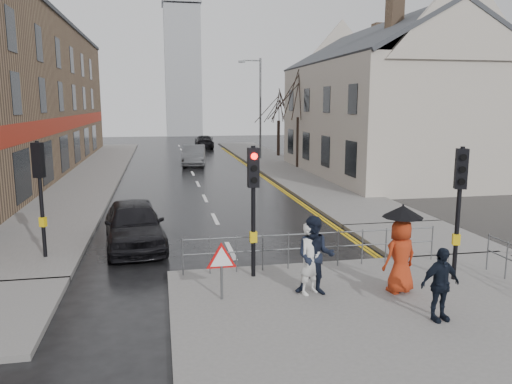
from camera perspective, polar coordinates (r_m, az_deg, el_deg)
name	(u,v)px	position (r m, az deg, el deg)	size (l,w,h in m)	color
ground	(247,284)	(13.03, -1.02, -10.49)	(120.00, 120.00, 0.00)	black
near_pavement	(425,332)	(10.90, 18.73, -14.91)	(10.00, 9.00, 0.14)	#605E5B
left_pavement	(95,171)	(35.58, -17.97, 2.31)	(4.00, 44.00, 0.14)	#605E5B
right_pavement	(274,163)	(38.27, 2.12, 3.31)	(4.00, 40.00, 0.14)	#605E5B
pavement_bridge_right	(420,238)	(17.88, 18.28, -5.04)	(4.00, 4.20, 0.14)	#605E5B
building_right_cream	(384,100)	(33.16, 14.44, 10.12)	(9.00, 16.40, 10.10)	#B2A99B
church_tower	(183,72)	(74.24, -8.37, 13.39)	(5.00, 5.00, 18.00)	#919499
traffic_signal_near_left	(253,188)	(12.61, -0.31, 0.41)	(0.28, 0.27, 3.40)	black
traffic_signal_near_right	(460,190)	(13.38, 22.26, 0.21)	(0.34, 0.33, 3.40)	black
traffic_signal_far_left	(40,179)	(15.55, -23.49, 1.41)	(0.34, 0.33, 3.40)	black
guard_railing_front	(314,242)	(13.76, 6.60, -5.66)	(7.14, 0.04, 1.00)	#595B5E
warning_sign	(222,262)	(11.45, -3.96, -7.93)	(0.80, 0.07, 1.35)	#595B5E
street_lamp	(258,102)	(40.79, 0.25, 10.26)	(1.83, 0.25, 8.00)	#595B5E
tree_near	(299,95)	(35.35, 4.90, 10.95)	(2.40, 2.40, 6.58)	black
tree_far	(279,105)	(43.21, 2.61, 9.86)	(2.40, 2.40, 5.64)	black
pedestrian_a	(310,259)	(11.85, 6.23, -7.59)	(0.62, 0.41, 1.70)	silver
pedestrian_b	(315,256)	(11.80, 6.78, -7.24)	(0.91, 0.71, 1.88)	black
pedestrian_with_umbrella	(401,246)	(12.27, 16.25, -5.95)	(0.98, 0.96, 2.11)	#A52F13
pedestrian_d	(440,284)	(11.08, 20.30, -9.86)	(0.91, 0.38, 1.55)	black
car_parked	(134,224)	(16.49, -13.76, -3.59)	(1.80, 4.47, 1.52)	black
car_mid	(194,155)	(37.61, -7.10, 4.17)	(1.60, 4.58, 1.51)	#414345
car_far	(204,142)	(52.10, -5.95, 5.73)	(1.89, 4.65, 1.35)	black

